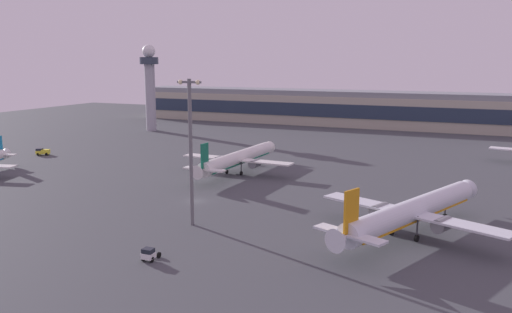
% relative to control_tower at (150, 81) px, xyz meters
% --- Properties ---
extents(ground_plane, '(416.00, 416.00, 0.00)m').
position_rel_control_tower_xyz_m(ground_plane, '(77.09, -94.41, -21.56)').
color(ground_plane, '#424449').
extents(terminal_building, '(187.34, 22.40, 16.40)m').
position_rel_control_tower_xyz_m(terminal_building, '(60.46, 53.75, -13.47)').
color(terminal_building, '#B2AD99').
rests_on(terminal_building, ground).
extents(control_tower, '(8.00, 8.00, 37.27)m').
position_rel_control_tower_xyz_m(control_tower, '(0.00, 0.00, 0.00)').
color(control_tower, '#A8A8B2').
rests_on(control_tower, ground).
extents(airplane_mid_apron, '(33.88, 42.95, 11.53)m').
position_rel_control_tower_xyz_m(airplane_mid_apron, '(123.35, -99.04, -17.20)').
color(airplane_mid_apron, silver).
rests_on(airplane_mid_apron, ground).
extents(airplane_terminal_side, '(32.40, 41.64, 10.68)m').
position_rel_control_tower_xyz_m(airplane_terminal_side, '(73.13, -64.71, -17.52)').
color(airplane_terminal_side, silver).
rests_on(airplane_terminal_side, ground).
extents(pushback_tug, '(1.92, 3.14, 2.05)m').
position_rel_control_tower_xyz_m(pushback_tug, '(87.95, -127.32, -20.49)').
color(pushback_tug, white).
rests_on(pushback_tug, ground).
extents(maintenance_van, '(4.58, 3.62, 2.25)m').
position_rel_control_tower_xyz_m(maintenance_van, '(2.81, -65.29, -20.38)').
color(maintenance_van, yellow).
rests_on(maintenance_van, ground).
extents(apron_light_west, '(4.80, 0.90, 27.21)m').
position_rel_control_tower_xyz_m(apron_light_west, '(84.98, -109.14, -6.10)').
color(apron_light_west, slate).
rests_on(apron_light_west, ground).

